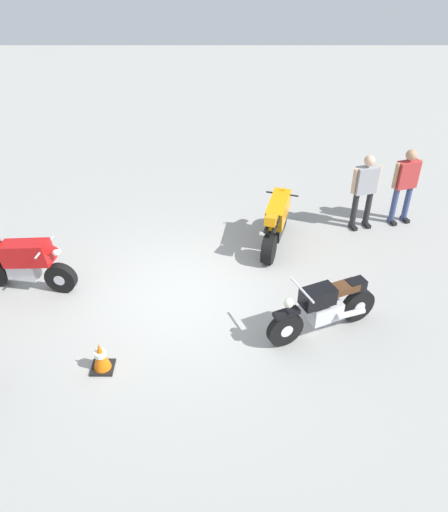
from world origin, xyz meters
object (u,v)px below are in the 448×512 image
at_px(motorcycle_red_sportbike, 25,262).
at_px(traffic_cone, 101,357).
at_px(person_in_red_shirt, 405,181).
at_px(person_in_gray_shirt, 365,187).
at_px(motorcycle_orange_sportbike, 277,220).
at_px(motorcycle_black_cruiser, 324,308).

xyz_separation_m(motorcycle_red_sportbike, traffic_cone, (-1.78, 2.08, -0.33)).
height_order(motorcycle_red_sportbike, traffic_cone, motorcycle_red_sportbike).
relative_size(person_in_red_shirt, person_in_gray_shirt, 1.02).
relative_size(motorcycle_orange_sportbike, person_in_red_shirt, 1.10).
bearing_deg(motorcycle_orange_sportbike, person_in_gray_shirt, -52.99).
distance_m(motorcycle_red_sportbike, motorcycle_black_cruiser, 5.53).
height_order(person_in_red_shirt, traffic_cone, person_in_red_shirt).
height_order(motorcycle_orange_sportbike, traffic_cone, motorcycle_orange_sportbike).
xyz_separation_m(motorcycle_red_sportbike, person_in_red_shirt, (-7.72, -2.46, 0.42)).
distance_m(motorcycle_orange_sportbike, traffic_cone, 4.72).
xyz_separation_m(motorcycle_orange_sportbike, person_in_gray_shirt, (-1.96, -0.73, 0.40)).
bearing_deg(motorcycle_red_sportbike, person_in_red_shirt, 27.27).
distance_m(person_in_red_shirt, person_in_gray_shirt, 0.97).
bearing_deg(motorcycle_black_cruiser, traffic_cone, -10.89).
bearing_deg(motorcycle_orange_sportbike, traffic_cone, 156.42).
relative_size(motorcycle_red_sportbike, motorcycle_orange_sportbike, 1.02).
height_order(motorcycle_black_cruiser, traffic_cone, motorcycle_black_cruiser).
bearing_deg(motorcycle_orange_sportbike, motorcycle_black_cruiser, -151.53).
xyz_separation_m(motorcycle_black_cruiser, motorcycle_orange_sportbike, (0.57, -2.73, 0.07)).
xyz_separation_m(motorcycle_black_cruiser, traffic_cone, (3.61, 0.86, -0.26)).
distance_m(motorcycle_black_cruiser, traffic_cone, 3.72).
bearing_deg(motorcycle_black_cruiser, person_in_red_shirt, -146.56).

